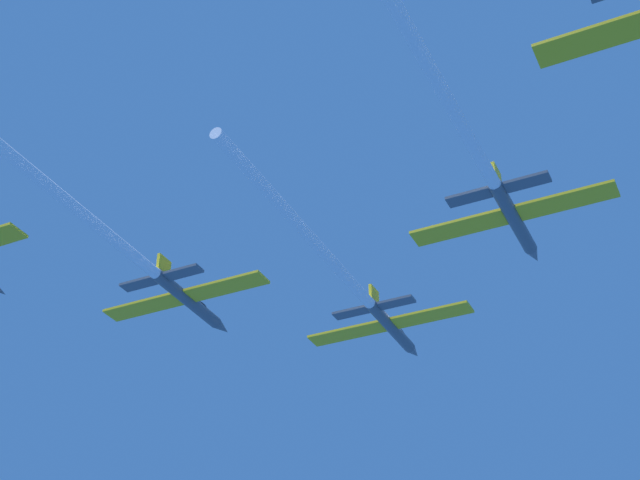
% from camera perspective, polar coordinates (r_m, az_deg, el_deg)
% --- Properties ---
extents(jet_lead, '(19.21, 46.68, 3.18)m').
position_cam_1_polar(jet_lead, '(99.85, 1.82, -2.49)').
color(jet_lead, '#4C5660').
extents(jet_left_wing, '(19.21, 43.28, 3.18)m').
position_cam_1_polar(jet_left_wing, '(96.11, -10.97, -0.93)').
color(jet_left_wing, '#4C5660').
extents(jet_right_wing, '(19.21, 46.99, 3.18)m').
position_cam_1_polar(jet_right_wing, '(81.46, 9.23, 5.31)').
color(jet_right_wing, '#4C5660').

